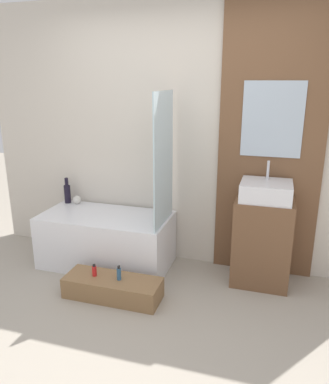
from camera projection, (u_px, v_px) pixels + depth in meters
ground_plane at (121, 353)px, 2.64m from camera, size 12.00×12.00×0.00m
wall_tiled_back at (180, 137)px, 3.71m from camera, size 4.20×0.06×2.60m
wall_wood_accent at (271, 141)px, 3.42m from camera, size 0.95×0.04×2.60m
bathtub at (106, 239)px, 3.84m from camera, size 1.31×0.66×0.54m
glass_shower_screen at (164, 160)px, 3.39m from camera, size 0.01×0.57×1.22m
wooden_step_bench at (113, 288)px, 3.29m from camera, size 0.86×0.31×0.18m
vanity_cabinet at (262, 242)px, 3.47m from camera, size 0.52×0.42×0.82m
sink at (266, 191)px, 3.32m from camera, size 0.44×0.40×0.33m
vase_tall_dark at (67, 193)px, 4.11m from camera, size 0.07×0.07×0.28m
vase_round_light at (77, 200)px, 4.09m from camera, size 0.09×0.09×0.09m
bottle_soap_primary at (94, 271)px, 3.30m from camera, size 0.04×0.04×0.11m
bottle_soap_secondary at (119, 274)px, 3.23m from camera, size 0.04×0.04×0.13m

